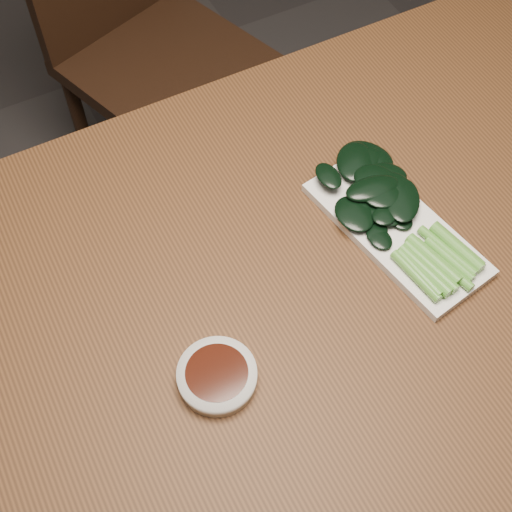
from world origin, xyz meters
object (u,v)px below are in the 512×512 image
table (286,302)px  sauce_bowl (217,376)px  gai_lan (391,205)px  chair_far (143,32)px  serving_plate (396,229)px

table → sauce_bowl: 0.20m
gai_lan → chair_far: bearing=94.8°
sauce_bowl → serving_plate: size_ratio=0.34×
serving_plate → chair_far: bearing=94.2°
table → chair_far: (0.11, 0.88, -0.19)m
sauce_bowl → gai_lan: gai_lan is taller
sauce_bowl → serving_plate: sauce_bowl is taller
table → gai_lan: (0.18, 0.02, 0.10)m
sauce_bowl → gai_lan: bearing=19.1°
sauce_bowl → serving_plate: (0.33, 0.09, -0.01)m
sauce_bowl → gai_lan: (0.34, 0.12, 0.01)m
chair_far → gai_lan: (0.07, -0.86, 0.29)m
chair_far → gai_lan: size_ratio=2.83×
gai_lan → table: bearing=-172.5°
chair_far → sauce_bowl: size_ratio=8.71×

